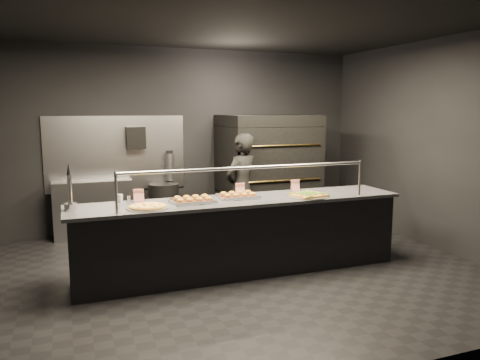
{
  "coord_description": "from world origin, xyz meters",
  "views": [
    {
      "loc": [
        -1.98,
        -5.24,
        2.0
      ],
      "look_at": [
        0.07,
        0.2,
        1.12
      ],
      "focal_mm": 35.0,
      "sensor_mm": 36.0,
      "label": 1
    }
  ],
  "objects_px": {
    "service_counter": "(241,235)",
    "towel_dispenser": "(136,138)",
    "beer_tap": "(70,197)",
    "pizza_oven": "(267,171)",
    "prep_shelf": "(94,209)",
    "worker": "(241,188)",
    "trash_bin": "(164,208)",
    "slider_tray_a": "(193,200)",
    "round_pizza": "(148,207)",
    "slider_tray_b": "(238,195)",
    "square_pizza": "(308,195)",
    "fire_extinguisher": "(170,167)"
  },
  "relations": [
    {
      "from": "prep_shelf",
      "to": "round_pizza",
      "type": "relative_size",
      "value": 2.56
    },
    {
      "from": "round_pizza",
      "to": "worker",
      "type": "height_order",
      "value": "worker"
    },
    {
      "from": "towel_dispenser",
      "to": "worker",
      "type": "xyz_separation_m",
      "value": [
        1.38,
        -1.16,
        -0.72
      ]
    },
    {
      "from": "pizza_oven",
      "to": "trash_bin",
      "type": "xyz_separation_m",
      "value": [
        -1.7,
        0.32,
        -0.56
      ]
    },
    {
      "from": "fire_extinguisher",
      "to": "square_pizza",
      "type": "distance_m",
      "value": 2.82
    },
    {
      "from": "service_counter",
      "to": "prep_shelf",
      "type": "height_order",
      "value": "service_counter"
    },
    {
      "from": "beer_tap",
      "to": "fire_extinguisher",
      "type": "bearing_deg",
      "value": 55.79
    },
    {
      "from": "towel_dispenser",
      "to": "slider_tray_b",
      "type": "height_order",
      "value": "towel_dispenser"
    },
    {
      "from": "pizza_oven",
      "to": "worker",
      "type": "xyz_separation_m",
      "value": [
        -0.72,
        -0.67,
        -0.14
      ]
    },
    {
      "from": "pizza_oven",
      "to": "slider_tray_b",
      "type": "distance_m",
      "value": 2.17
    },
    {
      "from": "round_pizza",
      "to": "slider_tray_b",
      "type": "relative_size",
      "value": 0.89
    },
    {
      "from": "towel_dispenser",
      "to": "square_pizza",
      "type": "height_order",
      "value": "towel_dispenser"
    },
    {
      "from": "pizza_oven",
      "to": "square_pizza",
      "type": "xyz_separation_m",
      "value": [
        -0.35,
        -2.05,
        -0.03
      ]
    },
    {
      "from": "slider_tray_b",
      "to": "worker",
      "type": "relative_size",
      "value": 0.32
    },
    {
      "from": "square_pizza",
      "to": "worker",
      "type": "bearing_deg",
      "value": 105.07
    },
    {
      "from": "towel_dispenser",
      "to": "beer_tap",
      "type": "xyz_separation_m",
      "value": [
        -1.05,
        -2.34,
        -0.48
      ]
    },
    {
      "from": "service_counter",
      "to": "beer_tap",
      "type": "bearing_deg",
      "value": 178.61
    },
    {
      "from": "fire_extinguisher",
      "to": "beer_tap",
      "type": "relative_size",
      "value": 0.97
    },
    {
      "from": "fire_extinguisher",
      "to": "trash_bin",
      "type": "xyz_separation_m",
      "value": [
        -0.15,
        -0.18,
        -0.66
      ]
    },
    {
      "from": "beer_tap",
      "to": "slider_tray_a",
      "type": "height_order",
      "value": "beer_tap"
    },
    {
      "from": "worker",
      "to": "towel_dispenser",
      "type": "bearing_deg",
      "value": -68.43
    },
    {
      "from": "round_pizza",
      "to": "slider_tray_b",
      "type": "height_order",
      "value": "slider_tray_b"
    },
    {
      "from": "square_pizza",
      "to": "trash_bin",
      "type": "distance_m",
      "value": 2.78
    },
    {
      "from": "prep_shelf",
      "to": "slider_tray_a",
      "type": "bearing_deg",
      "value": -66.71
    },
    {
      "from": "prep_shelf",
      "to": "towel_dispenser",
      "type": "bearing_deg",
      "value": 5.71
    },
    {
      "from": "fire_extinguisher",
      "to": "trash_bin",
      "type": "distance_m",
      "value": 0.7
    },
    {
      "from": "service_counter",
      "to": "fire_extinguisher",
      "type": "bearing_deg",
      "value": 98.3
    },
    {
      "from": "beer_tap",
      "to": "pizza_oven",
      "type": "bearing_deg",
      "value": 30.47
    },
    {
      "from": "beer_tap",
      "to": "slider_tray_a",
      "type": "distance_m",
      "value": 1.36
    },
    {
      "from": "worker",
      "to": "pizza_oven",
      "type": "bearing_deg",
      "value": -165.56
    },
    {
      "from": "slider_tray_a",
      "to": "trash_bin",
      "type": "relative_size",
      "value": 0.66
    },
    {
      "from": "service_counter",
      "to": "beer_tap",
      "type": "height_order",
      "value": "beer_tap"
    },
    {
      "from": "service_counter",
      "to": "towel_dispenser",
      "type": "relative_size",
      "value": 11.71
    },
    {
      "from": "trash_bin",
      "to": "service_counter",
      "type": "bearing_deg",
      "value": -77.26
    },
    {
      "from": "service_counter",
      "to": "worker",
      "type": "distance_m",
      "value": 1.37
    },
    {
      "from": "towel_dispenser",
      "to": "beer_tap",
      "type": "distance_m",
      "value": 2.61
    },
    {
      "from": "fire_extinguisher",
      "to": "slider_tray_b",
      "type": "relative_size",
      "value": 0.96
    },
    {
      "from": "fire_extinguisher",
      "to": "beer_tap",
      "type": "xyz_separation_m",
      "value": [
        -1.6,
        -2.35,
        0.01
      ]
    },
    {
      "from": "beer_tap",
      "to": "trash_bin",
      "type": "height_order",
      "value": "beer_tap"
    },
    {
      "from": "prep_shelf",
      "to": "trash_bin",
      "type": "xyz_separation_m",
      "value": [
        1.1,
        -0.1,
        -0.05
      ]
    },
    {
      "from": "beer_tap",
      "to": "slider_tray_b",
      "type": "distance_m",
      "value": 1.95
    },
    {
      "from": "slider_tray_b",
      "to": "trash_bin",
      "type": "xyz_separation_m",
      "value": [
        -0.5,
        2.13,
        -0.55
      ]
    },
    {
      "from": "prep_shelf",
      "to": "fire_extinguisher",
      "type": "bearing_deg",
      "value": 3.66
    },
    {
      "from": "slider_tray_a",
      "to": "trash_bin",
      "type": "height_order",
      "value": "slider_tray_a"
    },
    {
      "from": "round_pizza",
      "to": "slider_tray_b",
      "type": "bearing_deg",
      "value": 10.99
    },
    {
      "from": "service_counter",
      "to": "slider_tray_b",
      "type": "xyz_separation_m",
      "value": [
        -0.0,
        0.09,
        0.49
      ]
    },
    {
      "from": "prep_shelf",
      "to": "worker",
      "type": "height_order",
      "value": "worker"
    },
    {
      "from": "slider_tray_a",
      "to": "prep_shelf",
      "type": "bearing_deg",
      "value": 113.29
    },
    {
      "from": "prep_shelf",
      "to": "service_counter",
      "type": "bearing_deg",
      "value": -55.41
    },
    {
      "from": "towel_dispenser",
      "to": "worker",
      "type": "height_order",
      "value": "towel_dispenser"
    }
  ]
}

